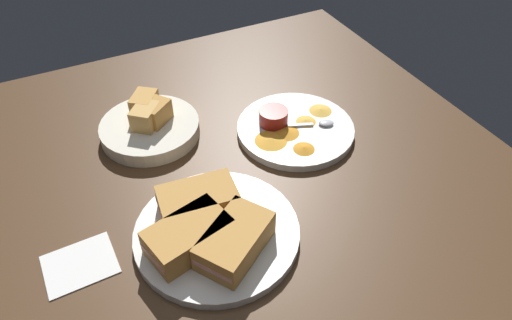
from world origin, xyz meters
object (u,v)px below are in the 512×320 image
object	(u,v)px
plate_sandwich_main	(217,233)
sandwich_half_near	(198,201)
plate_chips_companion	(295,129)
spoon_by_gravy_ramekin	(320,123)
sandwich_half_far	(188,236)
sandwich_half_extra	(235,241)
ramekin_dark_sauce	(233,250)
ramekin_light_gravy	(273,116)
bread_basket_rear	(150,125)
spoon_by_dark_ramekin	(225,230)

from	to	relation	value
plate_sandwich_main	sandwich_half_near	distance (cm)	6.16
sandwich_half_near	plate_sandwich_main	bearing A→B (deg)	-78.13
plate_chips_companion	spoon_by_gravy_ramekin	distance (cm)	5.26
sandwich_half_far	plate_chips_companion	size ratio (longest dim) A/B	0.59
sandwich_half_extra	plate_chips_companion	distance (cm)	33.93
sandwich_half_far	ramekin_dark_sauce	distance (cm)	7.52
sandwich_half_extra	ramekin_light_gravy	world-z (taller)	sandwich_half_extra
plate_chips_companion	bread_basket_rear	world-z (taller)	bread_basket_rear
sandwich_half_near	bread_basket_rear	distance (cm)	26.11
plate_chips_companion	spoon_by_gravy_ramekin	world-z (taller)	spoon_by_gravy_ramekin
spoon_by_dark_ramekin	plate_chips_companion	size ratio (longest dim) A/B	0.41
plate_sandwich_main	sandwich_half_extra	distance (cm)	6.16
sandwich_half_extra	ramekin_dark_sauce	bearing A→B (deg)	-125.65
sandwich_half_extra	spoon_by_gravy_ramekin	distance (cm)	36.32
spoon_by_dark_ramekin	sandwich_half_near	bearing A→B (deg)	109.52
ramekin_dark_sauce	sandwich_half_extra	bearing A→B (deg)	54.35
sandwich_half_near	spoon_by_dark_ramekin	distance (cm)	6.74
sandwich_half_near	bread_basket_rear	xyz separation A→B (cm)	(-0.81, 26.04, -1.71)
sandwich_half_extra	spoon_by_gravy_ramekin	bearing A→B (deg)	36.23
sandwich_half_extra	ramekin_light_gravy	size ratio (longest dim) A/B	2.48
sandwich_half_far	ramekin_light_gravy	size ratio (longest dim) A/B	2.40
spoon_by_gravy_ramekin	plate_sandwich_main	bearing A→B (deg)	-151.77
spoon_by_dark_ramekin	plate_chips_companion	xyz separation A→B (cm)	(24.49, 19.05, -1.16)
ramekin_dark_sauce	spoon_by_dark_ramekin	xyz separation A→B (cm)	(0.75, 5.31, -1.49)
ramekin_dark_sauce	bread_basket_rear	bearing A→B (deg)	93.38
bread_basket_rear	ramekin_dark_sauce	bearing A→B (deg)	-86.62
plate_chips_companion	sandwich_half_near	bearing A→B (deg)	-154.00
spoon_by_dark_ramekin	plate_chips_companion	world-z (taller)	spoon_by_dark_ramekin
plate_sandwich_main	sandwich_half_near	world-z (taller)	sandwich_half_near
ramekin_light_gravy	sandwich_half_far	bearing A→B (deg)	-140.47
sandwich_half_extra	ramekin_light_gravy	xyz separation A→B (cm)	(20.79, 26.36, -0.66)
plate_sandwich_main	plate_chips_companion	world-z (taller)	same
sandwich_half_far	bread_basket_rear	world-z (taller)	bread_basket_rear
spoon_by_dark_ramekin	ramekin_light_gravy	xyz separation A→B (cm)	(20.80, 22.12, 1.38)
ramekin_light_gravy	sandwich_half_extra	bearing A→B (deg)	-128.26
sandwich_half_near	sandwich_half_extra	world-z (taller)	same
spoon_by_dark_ramekin	spoon_by_gravy_ramekin	world-z (taller)	same
bread_basket_rear	ramekin_light_gravy	bearing A→B (deg)	-22.78
sandwich_half_extra	bread_basket_rear	xyz separation A→B (cm)	(-2.98, 36.34, -1.71)
sandwich_half_near	ramekin_dark_sauce	xyz separation A→B (cm)	(1.39, -11.37, -0.55)
sandwich_half_near	ramekin_light_gravy	world-z (taller)	sandwich_half_near
sandwich_half_far	sandwich_half_near	bearing A→B (deg)	56.87
sandwich_half_far	spoon_by_dark_ramekin	bearing A→B (deg)	1.58
sandwich_half_near	sandwich_half_extra	xyz separation A→B (cm)	(2.16, -10.29, 0.00)
sandwich_half_far	plate_chips_companion	bearing A→B (deg)	32.05
ramekin_dark_sauce	spoon_by_gravy_ramekin	xyz separation A→B (cm)	(30.02, 22.51, -1.49)
spoon_by_dark_ramekin	bread_basket_rear	size ratio (longest dim) A/B	0.49
sandwich_half_far	ramekin_light_gravy	xyz separation A→B (cm)	(27.02, 22.29, -0.66)
spoon_by_dark_ramekin	ramekin_dark_sauce	bearing A→B (deg)	-98.07
plate_sandwich_main	spoon_by_dark_ramekin	distance (cm)	1.82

